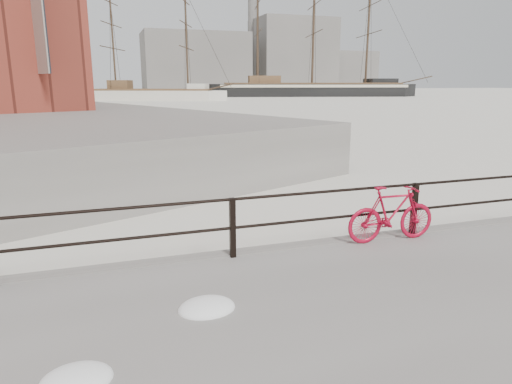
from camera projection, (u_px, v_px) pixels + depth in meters
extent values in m
imported|color=#A80B26|center=(392.00, 214.00, 8.15)|extent=(1.72, 0.31, 1.03)
ellipsoid|color=white|center=(75.00, 370.00, 4.37)|extent=(0.69, 0.54, 0.25)
ellipsoid|color=white|center=(206.00, 299.00, 5.76)|extent=(0.73, 0.58, 0.26)
cube|color=gray|center=(195.00, 63.00, 143.02)|extent=(32.00, 18.00, 18.00)
cube|color=gray|center=(292.00, 56.00, 157.68)|extent=(26.00, 20.00, 24.00)
cube|color=gray|center=(344.00, 71.00, 170.54)|extent=(20.00, 16.00, 14.00)
cylinder|color=gray|center=(252.00, 25.00, 155.95)|extent=(2.80, 2.80, 44.00)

